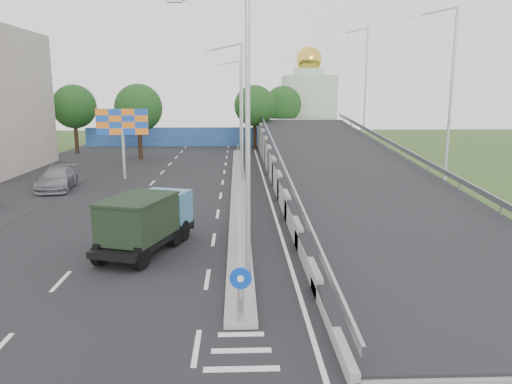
{
  "coord_description": "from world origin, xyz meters",
  "views": [
    {
      "loc": [
        -0.06,
        -11.33,
        6.76
      ],
      "look_at": [
        0.79,
        11.37,
        2.2
      ],
      "focal_mm": 35.0,
      "sensor_mm": 36.0,
      "label": 1
    }
  ],
  "objects_px": {
    "lamp_post_near": "(242,120)",
    "billboard": "(122,126)",
    "parked_car_d": "(57,179)",
    "lamp_post_mid": "(239,105)",
    "dump_truck": "(146,220)",
    "sign_bollard": "(241,295)",
    "lamp_post_far": "(239,101)",
    "church": "(308,103)"
  },
  "relations": [
    {
      "from": "lamp_post_near",
      "to": "billboard",
      "type": "height_order",
      "value": "lamp_post_near"
    },
    {
      "from": "billboard",
      "to": "parked_car_d",
      "type": "distance_m",
      "value": 6.65
    },
    {
      "from": "lamp_post_mid",
      "to": "dump_truck",
      "type": "bearing_deg",
      "value": -104.01
    },
    {
      "from": "sign_bollard",
      "to": "lamp_post_far",
      "type": "height_order",
      "value": "lamp_post_far"
    },
    {
      "from": "lamp_post_near",
      "to": "lamp_post_far",
      "type": "bearing_deg",
      "value": 90.0
    },
    {
      "from": "sign_bollard",
      "to": "billboard",
      "type": "bearing_deg",
      "value": 109.21
    },
    {
      "from": "church",
      "to": "dump_truck",
      "type": "height_order",
      "value": "church"
    },
    {
      "from": "parked_car_d",
      "to": "sign_bollard",
      "type": "bearing_deg",
      "value": -67.14
    },
    {
      "from": "lamp_post_mid",
      "to": "parked_car_d",
      "type": "height_order",
      "value": "lamp_post_mid"
    },
    {
      "from": "lamp_post_far",
      "to": "dump_truck",
      "type": "xyz_separation_m",
      "value": [
        -4.1,
        -36.43,
        -4.42
      ]
    },
    {
      "from": "lamp_post_mid",
      "to": "church",
      "type": "distance_m",
      "value": 35.41
    },
    {
      "from": "lamp_post_mid",
      "to": "lamp_post_far",
      "type": "height_order",
      "value": "same"
    },
    {
      "from": "lamp_post_mid",
      "to": "dump_truck",
      "type": "xyz_separation_m",
      "value": [
        -4.1,
        -16.43,
        -4.42
      ]
    },
    {
      "from": "parked_car_d",
      "to": "lamp_post_mid",
      "type": "bearing_deg",
      "value": 2.22
    },
    {
      "from": "church",
      "to": "parked_car_d",
      "type": "height_order",
      "value": "church"
    },
    {
      "from": "lamp_post_far",
      "to": "parked_car_d",
      "type": "relative_size",
      "value": 1.9
    },
    {
      "from": "lamp_post_far",
      "to": "church",
      "type": "bearing_deg",
      "value": 54.76
    },
    {
      "from": "sign_bollard",
      "to": "dump_truck",
      "type": "relative_size",
      "value": 0.28
    },
    {
      "from": "church",
      "to": "lamp_post_far",
      "type": "bearing_deg",
      "value": -125.24
    },
    {
      "from": "church",
      "to": "billboard",
      "type": "xyz_separation_m",
      "value": [
        -19.0,
        -32.0,
        -1.12
      ]
    },
    {
      "from": "sign_bollard",
      "to": "dump_truck",
      "type": "xyz_separation_m",
      "value": [
        -3.99,
        7.39,
        0.36
      ]
    },
    {
      "from": "lamp_post_far",
      "to": "church",
      "type": "height_order",
      "value": "church"
    },
    {
      "from": "sign_bollard",
      "to": "church",
      "type": "bearing_deg",
      "value": 80.19
    },
    {
      "from": "lamp_post_near",
      "to": "billboard",
      "type": "xyz_separation_m",
      "value": [
        -9.11,
        22.0,
        -1.62
      ]
    },
    {
      "from": "lamp_post_near",
      "to": "church",
      "type": "distance_m",
      "value": 54.9
    },
    {
      "from": "billboard",
      "to": "dump_truck",
      "type": "distance_m",
      "value": 19.3
    },
    {
      "from": "lamp_post_mid",
      "to": "church",
      "type": "relative_size",
      "value": 0.73
    },
    {
      "from": "sign_bollard",
      "to": "church",
      "type": "distance_m",
      "value": 58.84
    },
    {
      "from": "billboard",
      "to": "parked_car_d",
      "type": "height_order",
      "value": "billboard"
    },
    {
      "from": "sign_bollard",
      "to": "billboard",
      "type": "distance_m",
      "value": 27.53
    },
    {
      "from": "billboard",
      "to": "lamp_post_near",
      "type": "bearing_deg",
      "value": -67.51
    },
    {
      "from": "parked_car_d",
      "to": "dump_truck",
      "type": "bearing_deg",
      "value": -65.97
    },
    {
      "from": "billboard",
      "to": "parked_car_d",
      "type": "relative_size",
      "value": 1.04
    },
    {
      "from": "lamp_post_near",
      "to": "lamp_post_mid",
      "type": "height_order",
      "value": "same"
    },
    {
      "from": "church",
      "to": "billboard",
      "type": "distance_m",
      "value": 37.23
    },
    {
      "from": "lamp_post_near",
      "to": "church",
      "type": "xyz_separation_m",
      "value": [
        9.89,
        54.0,
        -0.5
      ]
    },
    {
      "from": "parked_car_d",
      "to": "church",
      "type": "bearing_deg",
      "value": 50.06
    },
    {
      "from": "lamp_post_near",
      "to": "parked_car_d",
      "type": "xyz_separation_m",
      "value": [
        -12.89,
        17.72,
        -5.04
      ]
    },
    {
      "from": "sign_bollard",
      "to": "parked_car_d",
      "type": "relative_size",
      "value": 0.32
    },
    {
      "from": "billboard",
      "to": "dump_truck",
      "type": "height_order",
      "value": "billboard"
    },
    {
      "from": "lamp_post_near",
      "to": "dump_truck",
      "type": "relative_size",
      "value": 1.67
    },
    {
      "from": "sign_bollard",
      "to": "lamp_post_near",
      "type": "distance_m",
      "value": 6.12
    }
  ]
}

